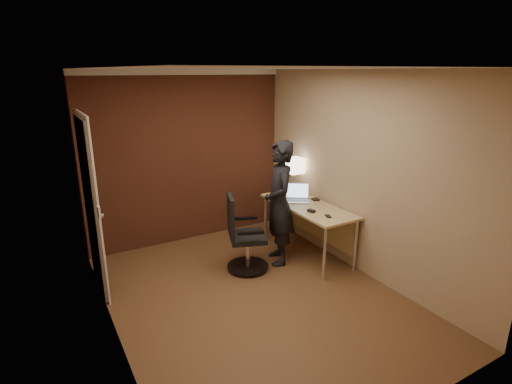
% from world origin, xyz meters
% --- Properties ---
extents(room, '(4.00, 4.00, 4.00)m').
position_xyz_m(room, '(-0.27, 1.54, 1.37)').
color(room, brown).
rests_on(room, ground).
extents(desk, '(0.60, 1.50, 0.73)m').
position_xyz_m(desk, '(1.25, 0.58, 0.60)').
color(desk, '#D8BC7D').
rests_on(desk, ground).
extents(desk_lamp, '(0.22, 0.22, 0.54)m').
position_xyz_m(desk_lamp, '(1.33, 1.12, 1.15)').
color(desk_lamp, silver).
rests_on(desk_lamp, desk).
extents(laptop, '(0.42, 0.40, 0.23)m').
position_xyz_m(laptop, '(1.18, 0.83, 0.79)').
color(laptop, silver).
rests_on(laptop, desk).
extents(mouse, '(0.08, 0.11, 0.03)m').
position_xyz_m(mouse, '(1.05, 0.33, 0.75)').
color(mouse, black).
rests_on(mouse, desk).
extents(phone, '(0.09, 0.13, 0.01)m').
position_xyz_m(phone, '(1.13, 0.09, 0.73)').
color(phone, black).
rests_on(phone, desk).
extents(wallet, '(0.12, 0.13, 0.02)m').
position_xyz_m(wallet, '(1.40, 0.70, 0.74)').
color(wallet, black).
rests_on(wallet, desk).
extents(office_chair, '(0.57, 0.62, 0.98)m').
position_xyz_m(office_chair, '(0.20, 0.63, 0.44)').
color(office_chair, black).
rests_on(office_chair, ground).
extents(person, '(0.58, 0.70, 1.65)m').
position_xyz_m(person, '(0.73, 0.60, 0.82)').
color(person, black).
rests_on(person, ground).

